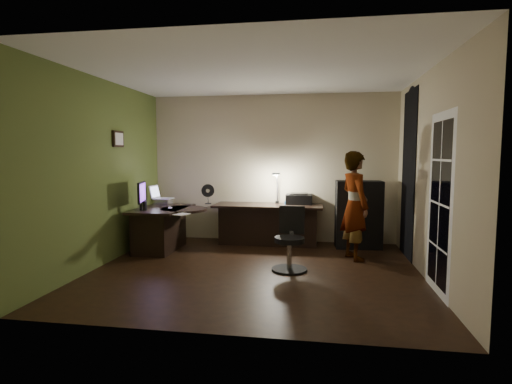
# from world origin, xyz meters

# --- Properties ---
(floor) EXTENTS (4.50, 4.00, 0.01)m
(floor) POSITION_xyz_m (0.00, 0.00, -0.01)
(floor) COLOR black
(floor) RESTS_ON ground
(ceiling) EXTENTS (4.50, 4.00, 0.01)m
(ceiling) POSITION_xyz_m (0.00, 0.00, 2.71)
(ceiling) COLOR silver
(ceiling) RESTS_ON floor
(wall_back) EXTENTS (4.50, 0.01, 2.70)m
(wall_back) POSITION_xyz_m (0.00, 2.00, 1.35)
(wall_back) COLOR #BBAD89
(wall_back) RESTS_ON floor
(wall_front) EXTENTS (4.50, 0.01, 2.70)m
(wall_front) POSITION_xyz_m (0.00, -2.00, 1.35)
(wall_front) COLOR #BBAD89
(wall_front) RESTS_ON floor
(wall_left) EXTENTS (0.01, 4.00, 2.70)m
(wall_left) POSITION_xyz_m (-2.25, 0.00, 1.35)
(wall_left) COLOR #BBAD89
(wall_left) RESTS_ON floor
(wall_right) EXTENTS (0.01, 4.00, 2.70)m
(wall_right) POSITION_xyz_m (2.25, 0.00, 1.35)
(wall_right) COLOR #BBAD89
(wall_right) RESTS_ON floor
(green_wall_overlay) EXTENTS (0.00, 4.00, 2.70)m
(green_wall_overlay) POSITION_xyz_m (-2.24, 0.00, 1.35)
(green_wall_overlay) COLOR #4C5D27
(green_wall_overlay) RESTS_ON floor
(arched_doorway) EXTENTS (0.01, 0.90, 2.60)m
(arched_doorway) POSITION_xyz_m (2.24, 1.15, 1.30)
(arched_doorway) COLOR black
(arched_doorway) RESTS_ON floor
(french_door) EXTENTS (0.02, 0.92, 2.10)m
(french_door) POSITION_xyz_m (2.24, -0.55, 1.05)
(french_door) COLOR white
(french_door) RESTS_ON floor
(framed_picture) EXTENTS (0.04, 0.30, 0.25)m
(framed_picture) POSITION_xyz_m (-2.22, 0.45, 1.85)
(framed_picture) COLOR black
(framed_picture) RESTS_ON wall_left
(desk_left) EXTENTS (0.78, 1.26, 0.72)m
(desk_left) POSITION_xyz_m (-1.73, 0.94, 0.36)
(desk_left) COLOR black
(desk_left) RESTS_ON floor
(desk_right) EXTENTS (1.93, 0.68, 0.72)m
(desk_right) POSITION_xyz_m (-0.03, 1.63, 0.36)
(desk_right) COLOR black
(desk_right) RESTS_ON floor
(cabinet) EXTENTS (0.80, 0.43, 1.16)m
(cabinet) POSITION_xyz_m (1.55, 1.64, 0.58)
(cabinet) COLOR black
(cabinet) RESTS_ON floor
(laptop_stand) EXTENTS (0.28, 0.24, 0.11)m
(laptop_stand) POSITION_xyz_m (-1.87, 1.36, 0.76)
(laptop_stand) COLOR silver
(laptop_stand) RESTS_ON desk_left
(laptop) EXTENTS (0.36, 0.34, 0.24)m
(laptop) POSITION_xyz_m (-1.87, 1.36, 0.94)
(laptop) COLOR silver
(laptop) RESTS_ON laptop_stand
(monitor) EXTENTS (0.23, 0.53, 0.34)m
(monitor) POSITION_xyz_m (-1.95, 0.61, 0.88)
(monitor) COLOR black
(monitor) RESTS_ON desk_left
(mouse) EXTENTS (0.08, 0.11, 0.04)m
(mouse) POSITION_xyz_m (-1.58, 0.93, 0.72)
(mouse) COLOR silver
(mouse) RESTS_ON desk_left
(phone) EXTENTS (0.11, 0.16, 0.01)m
(phone) POSITION_xyz_m (-1.35, 1.26, 0.71)
(phone) COLOR black
(phone) RESTS_ON desk_left
(pen) EXTENTS (0.02, 0.15, 0.01)m
(pen) POSITION_xyz_m (-1.30, 0.59, 0.71)
(pen) COLOR black
(pen) RESTS_ON desk_left
(speaker) EXTENTS (0.08, 0.08, 0.16)m
(speaker) POSITION_xyz_m (-1.88, 0.62, 0.79)
(speaker) COLOR black
(speaker) RESTS_ON desk_left
(notepad) EXTENTS (0.24, 0.28, 0.01)m
(notepad) POSITION_xyz_m (-1.18, 0.36, 0.71)
(notepad) COLOR silver
(notepad) RESTS_ON desk_left
(desk_fan) EXTENTS (0.26, 0.18, 0.36)m
(desk_fan) POSITION_xyz_m (-1.14, 1.67, 0.89)
(desk_fan) COLOR black
(desk_fan) RESTS_ON desk_right
(headphones) EXTENTS (0.22, 0.16, 0.10)m
(headphones) POSITION_xyz_m (0.37, 1.69, 0.76)
(headphones) COLOR #1D5DA1
(headphones) RESTS_ON desk_right
(printer) EXTENTS (0.47, 0.37, 0.21)m
(printer) POSITION_xyz_m (0.52, 1.80, 0.81)
(printer) COLOR black
(printer) RESTS_ON desk_right
(desk_lamp) EXTENTS (0.21, 0.30, 0.61)m
(desk_lamp) POSITION_xyz_m (0.12, 1.83, 1.01)
(desk_lamp) COLOR black
(desk_lamp) RESTS_ON desk_right
(office_chair) EXTENTS (0.54, 0.54, 0.88)m
(office_chair) POSITION_xyz_m (0.47, 0.08, 0.44)
(office_chair) COLOR black
(office_chair) RESTS_ON floor
(person) EXTENTS (0.60, 0.70, 1.66)m
(person) POSITION_xyz_m (1.41, 0.86, 0.83)
(person) COLOR #D8A88C
(person) RESTS_ON floor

